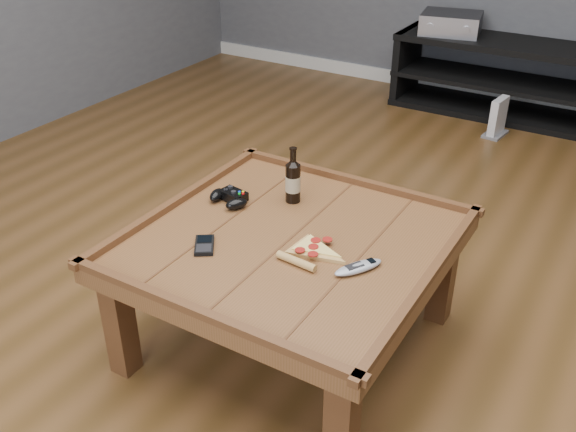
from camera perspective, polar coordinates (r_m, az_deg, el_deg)
The scene contains 11 objects.
ground at distance 2.43m, azimuth 0.18°, elevation -11.04°, with size 6.00×6.00×0.00m, color #4B3115.
baseboard at distance 4.91m, azimuth 18.69°, elevation 10.06°, with size 5.00×0.02×0.10m, color silver.
coffee_table at distance 2.20m, azimuth 0.19°, elevation -3.32°, with size 1.03×1.03×0.48m.
media_console at distance 4.63m, azimuth 18.33°, elevation 11.52°, with size 1.40×0.45×0.50m.
beer_bottle at distance 2.35m, azimuth 0.45°, elevation 3.21°, with size 0.06×0.06×0.22m.
game_controller at distance 2.38m, azimuth -5.23°, elevation 1.65°, with size 0.17×0.13×0.05m.
pizza_slice at distance 2.08m, azimuth 2.05°, elevation -3.14°, with size 0.18×0.27×0.03m.
smartphone at distance 2.13m, azimuth -7.45°, elevation -2.59°, with size 0.11×0.13×0.02m.
remote_control at distance 2.01m, azimuth 6.27°, elevation -4.55°, with size 0.13×0.17×0.02m.
av_receiver at distance 4.63m, azimuth 14.29°, elevation 16.28°, with size 0.44×0.38×0.13m.
game_console at distance 4.29m, azimuth 18.14°, elevation 8.21°, with size 0.13×0.21×0.24m.
Camera 1 is at (0.94, -1.58, 1.60)m, focal length 40.00 mm.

